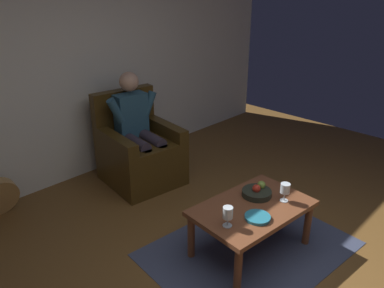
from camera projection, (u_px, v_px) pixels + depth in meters
wall_back at (60, 55)px, 3.89m from camera, size 6.53×0.06×2.80m
rug at (249, 249)px, 3.21m from camera, size 1.77×1.37×0.01m
armchair at (139, 153)px, 4.22m from camera, size 0.83×0.88×1.00m
person_seated at (138, 126)px, 4.09m from camera, size 0.61×0.63×1.22m
coffee_table at (252, 212)px, 3.07m from camera, size 1.02×0.70×0.43m
wine_glass_near at (228, 214)px, 2.76m from camera, size 0.08×0.08×0.16m
wine_glass_far at (285, 189)px, 3.08m from camera, size 0.08×0.08×0.16m
fruit_bowl at (257, 192)px, 3.19m from camera, size 0.25×0.25×0.11m
decorative_dish at (258, 217)px, 2.88m from camera, size 0.20×0.20×0.02m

